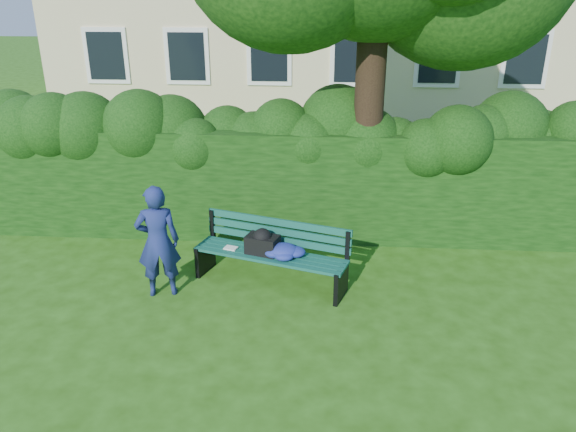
{
  "coord_description": "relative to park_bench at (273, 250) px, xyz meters",
  "views": [
    {
      "loc": [
        0.5,
        -6.6,
        3.93
      ],
      "look_at": [
        0.0,
        0.6,
        0.95
      ],
      "focal_mm": 35.0,
      "sensor_mm": 36.0,
      "label": 1
    }
  ],
  "objects": [
    {
      "name": "ground",
      "position": [
        0.2,
        -0.4,
        -0.51
      ],
      "size": [
        80.0,
        80.0,
        0.0
      ],
      "primitive_type": "plane",
      "color": "#264E0E",
      "rests_on": "ground"
    },
    {
      "name": "hedge",
      "position": [
        0.2,
        1.8,
        0.39
      ],
      "size": [
        10.0,
        1.0,
        1.8
      ],
      "color": "black",
      "rests_on": "ground"
    },
    {
      "name": "park_bench",
      "position": [
        0.0,
        0.0,
        0.0
      ],
      "size": [
        2.23,
        1.19,
        0.89
      ],
      "rotation": [
        0.0,
        0.0,
        -0.31
      ],
      "color": "#0D4336",
      "rests_on": "ground"
    },
    {
      "name": "man_reading",
      "position": [
        -1.49,
        -0.4,
        0.28
      ],
      "size": [
        0.65,
        0.51,
        1.57
      ],
      "primitive_type": "imported",
      "rotation": [
        0.0,
        0.0,
        3.39
      ],
      "color": "navy",
      "rests_on": "ground"
    }
  ]
}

